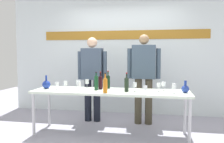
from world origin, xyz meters
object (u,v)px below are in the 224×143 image
wine_glass_left_1 (79,84)px  wine_glass_left_3 (65,83)px  wine_bottle_0 (127,84)px  wine_glass_left_2 (87,82)px  presenter_left (92,74)px  wine_bottle_1 (105,85)px  wine_glass_right_1 (135,85)px  wine_bottle_4 (108,81)px  wine_glass_left_0 (79,84)px  display_table (110,94)px  wine_glass_left_4 (78,82)px  wine_glass_left_5 (57,84)px  wine_glass_right_3 (159,85)px  decanter_blue_right (185,89)px  wine_glass_right_4 (174,86)px  wine_glass_right_0 (145,88)px  presenter_right (144,73)px  wine_bottle_3 (101,82)px  wine_glass_right_2 (164,84)px  wine_bottle_2 (96,82)px  decanter_blue_left (46,84)px

wine_glass_left_1 → wine_glass_left_3: bearing=153.7°
wine_bottle_0 → wine_glass_left_2: bearing=156.0°
wine_glass_left_2 → wine_glass_left_3: (-0.31, -0.28, -0.00)m
presenter_left → wine_bottle_1: (0.48, -0.98, -0.09)m
wine_glass_right_1 → wine_bottle_4: bearing=154.5°
wine_bottle_1 → wine_glass_left_3: bearing=161.8°
wine_bottle_1 → wine_glass_left_1: wine_bottle_1 is taller
wine_glass_right_1 → wine_glass_left_0: bearing=179.8°
wine_glass_left_1 → display_table: bearing=15.6°
wine_glass_left_2 → wine_glass_left_4: wine_glass_left_2 is taller
presenter_left → wine_glass_left_2: (0.02, -0.44, -0.11)m
presenter_left → wine_glass_left_5: size_ratio=13.06×
wine_bottle_4 → wine_glass_right_3: wine_bottle_4 is taller
wine_glass_left_3 → wine_glass_left_5: (-0.13, -0.07, -0.01)m
display_table → decanter_blue_right: size_ratio=13.38×
wine_glass_left_3 → wine_glass_right_4: size_ratio=0.92×
display_table → wine_glass_right_3: 0.82m
decanter_blue_right → wine_glass_right_0: decanter_blue_right is taller
presenter_right → wine_glass_left_3: presenter_right is taller
wine_glass_left_5 → wine_bottle_1: bearing=-11.6°
wine_bottle_4 → wine_bottle_3: bearing=-135.0°
wine_glass_left_2 → wine_glass_right_1: (0.91, -0.29, -0.00)m
wine_glass_left_1 → wine_glass_right_2: bearing=13.9°
wine_bottle_1 → wine_glass_left_5: 0.92m
presenter_left → wine_glass_right_3: bearing=-27.8°
wine_bottle_0 → wine_glass_right_3: (0.52, 0.09, -0.03)m
wine_bottle_2 → wine_glass_left_2: 0.37m
wine_bottle_1 → wine_bottle_2: bearing=129.5°
wine_glass_left_1 → wine_glass_left_5: size_ratio=1.26×
wine_glass_right_1 → presenter_left: bearing=141.7°
wine_bottle_3 → wine_glass_left_5: bearing=-165.9°
wine_glass_right_3 → wine_glass_right_4: 0.27m
wine_glass_right_1 → presenter_right: bearing=81.7°
wine_bottle_0 → wine_glass_left_3: 1.09m
wine_glass_right_2 → wine_glass_right_3: bearing=-115.3°
presenter_right → wine_glass_right_4: presenter_right is taller
decanter_blue_left → wine_glass_left_0: (0.60, 0.01, 0.03)m
presenter_right → wine_glass_right_0: presenter_right is taller
wine_glass_left_0 → wine_glass_left_1: wine_glass_left_1 is taller
wine_bottle_0 → wine_glass_left_4: 0.97m
presenter_left → wine_glass_left_1: size_ratio=10.34×
wine_bottle_3 → wine_glass_left_4: 0.45m
decanter_blue_right → wine_bottle_3: (-1.42, 0.14, 0.06)m
presenter_left → presenter_right: 1.04m
wine_glass_left_5 → wine_glass_right_3: bearing=3.2°
decanter_blue_right → wine_bottle_3: 1.43m
wine_bottle_1 → wine_glass_left_2: bearing=130.8°
decanter_blue_left → wine_glass_right_3: size_ratio=1.63×
wine_glass_right_0 → wine_glass_right_2: 0.52m
wine_bottle_3 → presenter_right: bearing=40.2°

